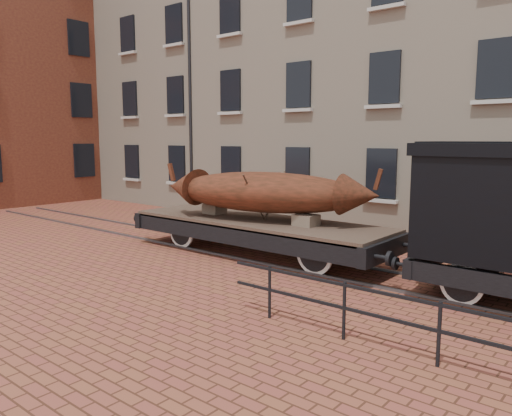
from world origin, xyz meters
The scene contains 5 objects.
ground centered at (0.00, 0.00, 0.00)m, with size 90.00×90.00×0.00m, color brown.
warehouse_cream centered at (3.00, 9.99, 7.00)m, with size 40.00×10.19×14.00m.
rail_track centered at (0.00, 0.00, 0.03)m, with size 30.00×1.52×0.06m.
flatcar_wagon centered at (-0.45, 0.00, 0.85)m, with size 9.05×2.46×1.37m.
iron_boat centered at (-0.16, 0.00, 1.88)m, with size 6.52×3.14×1.57m.
Camera 1 is at (8.62, -10.98, 3.39)m, focal length 35.00 mm.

